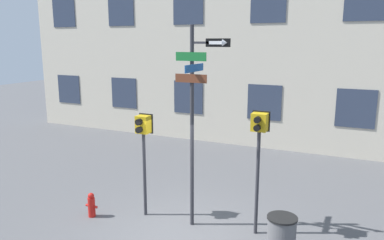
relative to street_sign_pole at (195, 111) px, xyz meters
The scene contains 7 objects.
ground_plane 2.88m from the street_sign_pole, 105.46° to the right, with size 60.00×60.00×0.00m, color #515154.
building_facade 8.16m from the street_sign_pole, 91.15° to the left, with size 24.00×0.63×11.59m.
street_sign_pole is the anchor object (origin of this frame).
pedestrian_signal_left 1.56m from the street_sign_pole, behind, with size 0.38×0.40×2.63m.
pedestrian_signal_right 1.57m from the street_sign_pole, ahead, with size 0.40×0.40×2.87m.
fire_hydrant 3.65m from the street_sign_pole, 165.25° to the right, with size 0.34×0.18×0.64m.
trash_bin 3.27m from the street_sign_pole, 13.86° to the right, with size 0.61×0.61×0.91m.
Camera 1 is at (3.58, -7.08, 4.38)m, focal length 35.00 mm.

